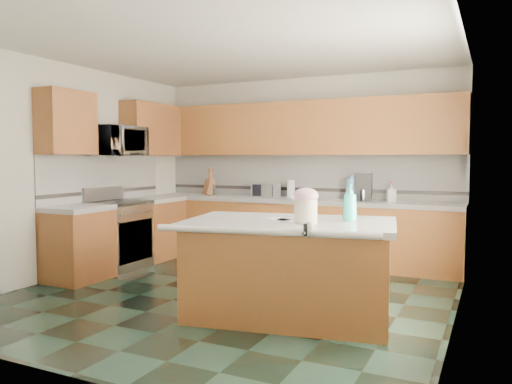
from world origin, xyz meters
The scene contains 52 objects.
floor centered at (0.00, 0.00, 0.00)m, with size 4.60×4.60×0.00m, color black.
ceiling centered at (0.00, 0.00, 2.70)m, with size 4.60×4.60×0.00m, color white.
wall_back centered at (0.00, 2.32, 1.35)m, with size 4.60×0.04×2.70m, color silver.
wall_front centered at (0.00, -2.32, 1.35)m, with size 4.60×0.04×2.70m, color silver.
wall_left centered at (-2.32, 0.00, 1.35)m, with size 0.04×4.60×2.70m, color silver.
wall_right centered at (2.32, 0.00, 1.35)m, with size 0.04×4.60×2.70m, color silver.
back_base_cab centered at (0.00, 2.00, 0.43)m, with size 4.60×0.60×0.86m, color #502C16.
back_countertop centered at (0.00, 2.00, 0.89)m, with size 4.60×0.64×0.06m, color white.
back_upper_cab centered at (0.00, 2.13, 1.94)m, with size 4.60×0.33×0.78m, color #502C16.
back_backsplash centered at (0.00, 2.29, 1.24)m, with size 4.60×0.02×0.63m, color silver.
back_accent_band centered at (0.00, 2.28, 1.04)m, with size 4.60×0.01×0.05m, color black.
left_base_cab_rear centered at (-2.00, 1.29, 0.43)m, with size 0.60×0.82×0.86m, color #502C16.
left_counter_rear centered at (-2.00, 1.29, 0.89)m, with size 0.64×0.82×0.06m, color white.
left_base_cab_front centered at (-2.00, -0.24, 0.43)m, with size 0.60×0.72×0.86m, color #502C16.
left_counter_front centered at (-2.00, -0.24, 0.89)m, with size 0.64×0.72×0.06m, color white.
left_backsplash centered at (-2.29, 0.55, 1.24)m, with size 0.02×2.30×0.63m, color silver.
left_accent_band centered at (-2.28, 0.55, 1.04)m, with size 0.01×2.30×0.05m, color black.
left_upper_cab_rear centered at (-2.13, 1.42, 1.94)m, with size 0.33×1.09×0.78m, color #502C16.
left_upper_cab_front centered at (-2.13, -0.24, 1.94)m, with size 0.33×0.72×0.78m, color #502C16.
range_body centered at (-2.00, 0.50, 0.44)m, with size 0.60×0.76×0.88m, color #B7B7BC.
range_oven_door centered at (-1.71, 0.50, 0.40)m, with size 0.02×0.68×0.55m, color black.
range_cooktop centered at (-2.00, 0.50, 0.90)m, with size 0.62×0.78×0.04m, color black.
range_handle centered at (-1.68, 0.50, 0.78)m, with size 0.02×0.02×0.66m, color #B7B7BC.
range_backguard centered at (-2.26, 0.50, 1.02)m, with size 0.06×0.76×0.18m, color #B7B7BC.
microwave centered at (-2.00, 0.50, 1.73)m, with size 0.73×0.50×0.41m, color #B7B7BC.
island_base centered at (0.87, -0.41, 0.43)m, with size 1.84×1.05×0.86m, color #502C16.
island_top centered at (0.87, -0.41, 0.89)m, with size 1.94×1.15×0.06m, color white.
island_bullnose centered at (0.87, -0.99, 0.89)m, with size 0.06×0.06×1.94m, color white.
treat_jar centered at (1.08, -0.55, 1.03)m, with size 0.21×0.21×0.22m, color #F3E6C9.
treat_jar_lid centered at (1.08, -0.55, 1.17)m, with size 0.23×0.23×0.14m, color #E5A6BA.
treat_jar_knob centered at (1.08, -0.55, 1.22)m, with size 0.03×0.03×0.07m, color tan.
treat_jar_knob_end_l centered at (1.04, -0.55, 1.22)m, with size 0.04×0.04×0.04m, color tan.
treat_jar_knob_end_r centered at (1.12, -0.55, 1.22)m, with size 0.04×0.04×0.04m, color tan.
soap_bottle_island centered at (1.40, -0.23, 1.09)m, with size 0.13×0.13×0.35m, color teal.
paper_sheet_a centered at (0.85, -0.41, 0.92)m, with size 0.24×0.18×0.00m, color white.
paper_sheet_b centered at (0.76, -0.36, 0.92)m, with size 0.25×0.19×0.00m, color white.
clamp_body centered at (1.25, -0.97, 0.93)m, with size 0.03×0.11×0.10m, color black.
clamp_handle centered at (1.25, -1.04, 0.91)m, with size 0.02×0.02×0.08m, color black.
knife_block centered at (-1.50, 2.05, 1.05)m, with size 0.14×0.11×0.25m, color #472814.
utensil_crock centered at (-1.48, 2.08, 1.01)m, with size 0.14×0.14×0.17m, color black.
utensil_bundle centered at (-1.48, 2.08, 1.22)m, with size 0.08×0.08×0.25m, color #472814.
toaster_oven centered at (-0.50, 2.05, 1.03)m, with size 0.37×0.25×0.22m, color #B7B7BC.
toaster_oven_door centered at (-0.50, 1.93, 1.03)m, with size 0.33×0.01×0.18m, color black.
paper_towel centered at (-0.12, 2.10, 1.05)m, with size 0.12×0.12×0.26m, color white.
paper_towel_base centered at (-0.12, 2.10, 0.93)m, with size 0.17×0.17×0.01m, color #B7B7BC.
water_jug centered at (0.82, 2.06, 1.07)m, with size 0.18×0.18×0.30m, color #5A8DB1.
water_jug_neck centered at (0.82, 2.06, 1.25)m, with size 0.09×0.09×0.04m, color #5A8DB1.
coffee_maker centered at (0.97, 2.08, 1.11)m, with size 0.22×0.25×0.38m, color black.
coffee_carafe centered at (0.97, 2.02, 1.00)m, with size 0.16×0.16×0.16m, color black.
soap_bottle_back centered at (1.35, 2.05, 1.04)m, with size 0.11×0.11×0.25m, color white.
soap_back_cap centered at (1.35, 2.05, 1.18)m, with size 0.02×0.02×0.03m, color red.
window_light_proxy centered at (2.29, -0.20, 1.50)m, with size 0.02×1.40×1.10m, color white.
Camera 1 is at (2.61, -4.75, 1.50)m, focal length 35.00 mm.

